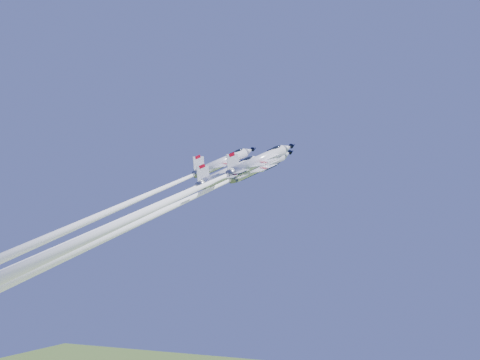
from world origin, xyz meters
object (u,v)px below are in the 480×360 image
at_px(jet_right, 178,197).
at_px(jet_left, 140,198).
at_px(jet_lead, 164,210).
at_px(jet_slot, 134,215).

bearing_deg(jet_right, jet_left, -171.22).
height_order(jet_lead, jet_left, jet_lead).
distance_m(jet_lead, jet_slot, 9.44).
distance_m(jet_lead, jet_left, 5.65).
distance_m(jet_left, jet_right, 11.82).
height_order(jet_left, jet_slot, jet_left).
bearing_deg(jet_slot, jet_lead, 120.92).
distance_m(jet_lead, jet_right, 7.89).
bearing_deg(jet_left, jet_right, 8.78).
distance_m(jet_left, jet_slot, 10.82).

